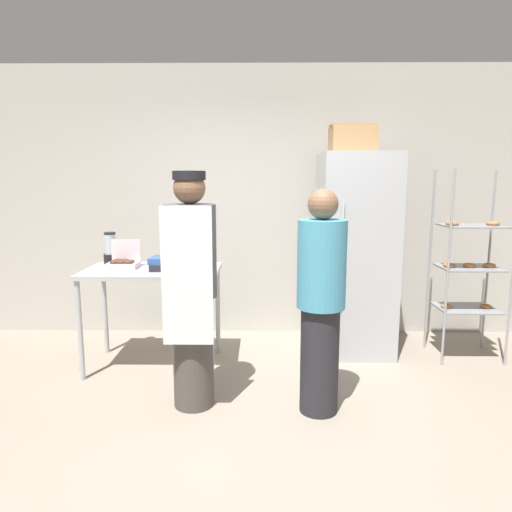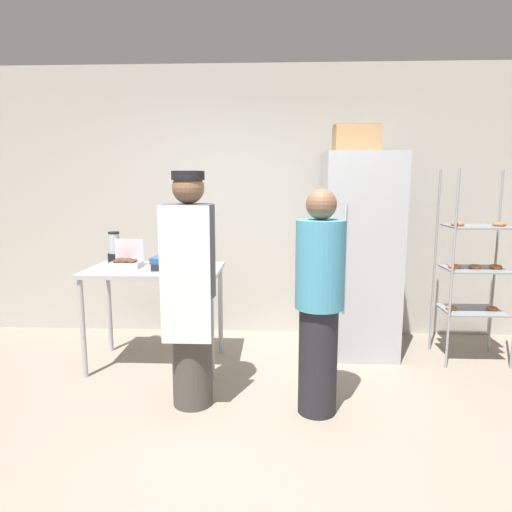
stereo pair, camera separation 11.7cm
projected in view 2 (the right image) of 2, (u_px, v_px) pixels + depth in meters
name	position (u px, v px, depth m)	size (l,w,h in m)	color
ground_plane	(260.00, 438.00, 2.96)	(14.00, 14.00, 0.00)	gray
back_wall	(268.00, 203.00, 4.89)	(6.40, 0.12, 2.83)	#B7B2A8
refrigerator	(359.00, 255.00, 4.34)	(0.70, 0.75, 1.90)	#ADAFB5
baking_rack	(475.00, 268.00, 4.14)	(0.59, 0.46, 1.75)	#93969B
prep_counter	(155.00, 279.00, 4.03)	(1.16, 0.69, 0.89)	#ADAFB5
donut_box	(126.00, 262.00, 4.06)	(0.26, 0.20, 0.24)	silver
blender_pitcher	(114.00, 249.00, 4.24)	(0.13, 0.13, 0.30)	black
binder_stack	(169.00, 263.00, 3.98)	(0.29, 0.26, 0.11)	#232328
cardboard_storage_box	(356.00, 139.00, 4.17)	(0.41, 0.35, 0.26)	#A87F51
person_baker	(190.00, 287.00, 3.27)	(0.36, 0.38, 1.72)	#47423D
person_customer	(319.00, 302.00, 3.17)	(0.34, 0.34, 1.60)	#232328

